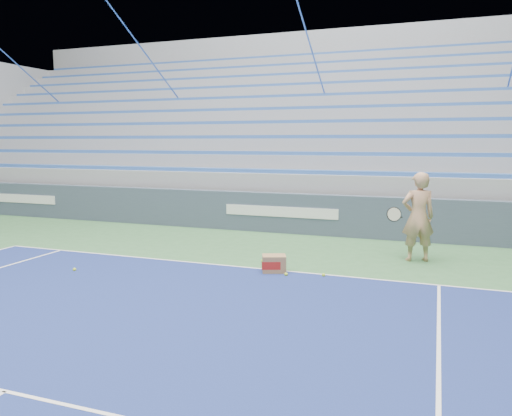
{
  "coord_description": "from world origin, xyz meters",
  "views": [
    {
      "loc": [
        4.01,
        2.82,
        2.52
      ],
      "look_at": [
        0.51,
        12.38,
        1.15
      ],
      "focal_mm": 35.0,
      "sensor_mm": 36.0,
      "label": 1
    }
  ],
  "objects": [
    {
      "name": "tennis_ball_0",
      "position": [
        0.64,
        12.45,
        0.03
      ],
      "size": [
        0.07,
        0.07,
        0.07
      ],
      "primitive_type": "sphere",
      "color": "#C7E92F",
      "rests_on": "ground"
    },
    {
      "name": "ball_box",
      "position": [
        1.11,
        11.76,
        0.17
      ],
      "size": [
        0.54,
        0.48,
        0.34
      ],
      "color": "olive",
      "rests_on": "ground"
    },
    {
      "name": "tennis_ball_2",
      "position": [
        -2.57,
        10.5,
        0.03
      ],
      "size": [
        0.07,
        0.07,
        0.07
      ],
      "primitive_type": "sphere",
      "color": "#C7E92F",
      "rests_on": "ground"
    },
    {
      "name": "tennis_player",
      "position": [
        3.66,
        13.68,
        0.94
      ],
      "size": [
        1.01,
        0.95,
        1.89
      ],
      "color": "tan",
      "rests_on": "ground"
    },
    {
      "name": "tennis_ball_3",
      "position": [
        1.41,
        11.58,
        0.03
      ],
      "size": [
        0.07,
        0.07,
        0.07
      ],
      "primitive_type": "sphere",
      "color": "#C7E92F",
      "rests_on": "ground"
    },
    {
      "name": "bleachers",
      "position": [
        0.0,
        21.6,
        2.36
      ],
      "size": [
        31.0,
        9.15,
        7.3
      ],
      "color": "gray",
      "rests_on": "ground"
    },
    {
      "name": "sponsor_barrier",
      "position": [
        0.0,
        15.88,
        0.55
      ],
      "size": [
        30.0,
        0.32,
        1.1
      ],
      "color": "#3A4658",
      "rests_on": "ground"
    },
    {
      "name": "tennis_ball_1",
      "position": [
        2.09,
        11.77,
        0.03
      ],
      "size": [
        0.07,
        0.07,
        0.07
      ],
      "primitive_type": "sphere",
      "color": "#C7E92F",
      "rests_on": "ground"
    }
  ]
}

